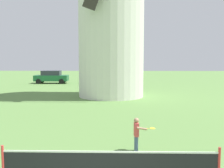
{
  "coord_description": "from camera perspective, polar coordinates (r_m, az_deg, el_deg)",
  "views": [
    {
      "loc": [
        0.57,
        -4.12,
        3.1
      ],
      "look_at": [
        0.38,
        3.77,
        2.33
      ],
      "focal_mm": 42.86,
      "sensor_mm": 36.0,
      "label": 1
    }
  ],
  "objects": [
    {
      "name": "parked_car_blue",
      "position": [
        32.58,
        -2.32,
        1.55
      ],
      "size": [
        4.19,
        1.98,
        1.56
      ],
      "color": "#334C99",
      "rests_on": "ground_plane"
    },
    {
      "name": "player_far",
      "position": [
        9.04,
        5.38,
        -10.24
      ],
      "size": [
        0.71,
        0.41,
        1.13
      ],
      "color": "slate",
      "rests_on": "ground_plane"
    },
    {
      "name": "tennis_net",
      "position": [
        6.37,
        -0.44,
        -16.72
      ],
      "size": [
        5.01,
        0.06,
        1.1
      ],
      "color": "red",
      "rests_on": "ground_plane"
    },
    {
      "name": "windmill",
      "position": [
        21.95,
        -0.18,
        16.64
      ],
      "size": [
        8.32,
        5.95,
        14.62
      ],
      "color": "silver",
      "rests_on": "ground_plane"
    },
    {
      "name": "parked_car_green",
      "position": [
        33.5,
        -12.8,
        1.52
      ],
      "size": [
        4.06,
        1.95,
        1.56
      ],
      "color": "#1E6638",
      "rests_on": "ground_plane"
    }
  ]
}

